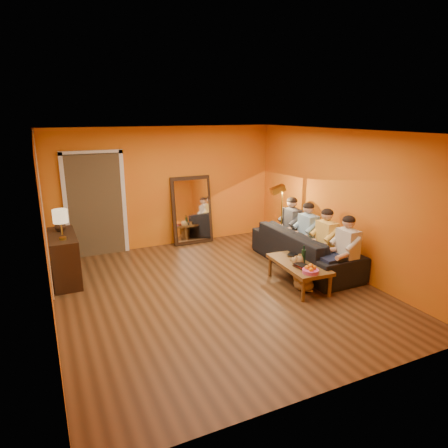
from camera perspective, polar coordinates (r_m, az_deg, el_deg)
name	(u,v)px	position (r m, az deg, el deg)	size (l,w,h in m)	color
room_shell	(208,211)	(6.62, -2.27, 1.88)	(5.00, 5.50, 2.60)	brown
white_accent	(43,208)	(7.48, -24.49, 2.07)	(0.02, 1.90, 2.58)	white
doorway_recess	(95,204)	(8.64, -17.97, 2.69)	(1.06, 0.30, 2.10)	#3F2D19
door_jamb_left	(66,208)	(8.48, -21.67, 2.10)	(0.08, 0.06, 2.20)	white
door_jamb_right	(124,203)	(8.61, -14.11, 2.94)	(0.08, 0.06, 2.20)	white
door_header	(91,152)	(8.36, -18.47, 9.69)	(1.22, 0.06, 0.08)	white
mirror_frame	(192,210)	(8.98, -4.61, 1.99)	(0.92, 0.06, 1.52)	#331F11
mirror_glass	(193,211)	(8.95, -4.52, 1.93)	(0.78, 0.02, 1.36)	white
sideboard	(64,258)	(7.52, -21.85, -4.52)	(0.44, 1.18, 0.85)	#331F11
table_lamp	(61,225)	(7.04, -22.24, -0.09)	(0.24, 0.24, 0.51)	beige
sofa	(305,248)	(7.84, 11.46, -3.40)	(0.96, 2.45, 0.72)	black
coffee_table	(298,274)	(6.98, 10.56, -7.06)	(0.62, 1.22, 0.42)	brown
floor_lamp	(281,221)	(8.33, 8.21, 0.49)	(0.30, 0.24, 1.44)	gold
dog	(303,273)	(6.84, 11.17, -6.85)	(0.32, 0.49, 0.58)	olive
person_far_left	(347,250)	(7.11, 17.18, -3.64)	(0.70, 0.44, 1.22)	beige
person_mid_left	(326,241)	(7.50, 14.39, -2.42)	(0.70, 0.44, 1.22)	#F0BF50
person_mid_right	(308,233)	(7.91, 11.89, -1.32)	(0.70, 0.44, 1.22)	#82AAC9
person_far_right	(292,226)	(8.34, 9.65, -0.33)	(0.70, 0.44, 1.22)	#37383D
fruit_bowl	(311,268)	(6.48, 12.27, -6.20)	(0.26, 0.26, 0.16)	#D34A89
wine_bottle	(304,255)	(6.84, 11.29, -4.30)	(0.07, 0.07, 0.31)	black
tumbler	(301,257)	(7.05, 10.90, -4.65)	(0.09, 0.09, 0.09)	#B27F3F
laptop	(296,254)	(7.26, 10.21, -4.24)	(0.34, 0.22, 0.03)	black
book_lower	(297,268)	(6.65, 10.38, -6.17)	(0.17, 0.23, 0.02)	#331F11
book_mid	(297,266)	(6.66, 10.41, -5.97)	(0.18, 0.24, 0.02)	red
book_upper	(297,266)	(6.63, 10.45, -5.88)	(0.16, 0.21, 0.02)	black
vase	(60,225)	(7.61, -22.38, -0.19)	(0.19, 0.19, 0.20)	#331F11
flowers	(59,214)	(7.56, -22.54, 1.37)	(0.17, 0.17, 0.39)	red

